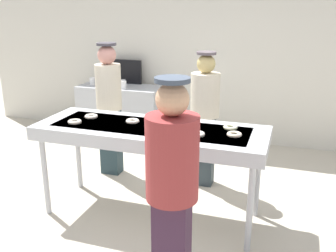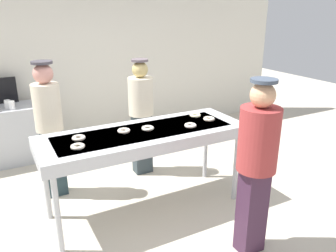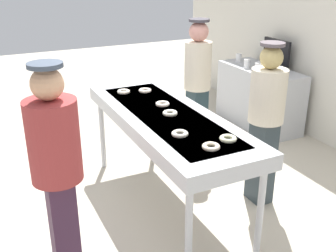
# 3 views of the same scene
# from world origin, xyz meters

# --- Properties ---
(ground_plane) EXTENTS (16.00, 16.00, 0.00)m
(ground_plane) POSITION_xyz_m (0.00, 0.00, 0.00)
(ground_plane) COLOR beige
(fryer_conveyor) EXTENTS (2.26, 0.80, 0.96)m
(fryer_conveyor) POSITION_xyz_m (0.00, 0.00, 0.88)
(fryer_conveyor) COLOR #B7BABF
(fryer_conveyor) RESTS_ON ground
(sugar_donut_0) EXTENTS (0.19, 0.19, 0.04)m
(sugar_donut_0) POSITION_xyz_m (0.82, -0.03, 0.97)
(sugar_donut_0) COLOR #F8E7C5
(sugar_donut_0) RESTS_ON fryer_conveyor
(sugar_donut_1) EXTENTS (0.18, 0.18, 0.04)m
(sugar_donut_1) POSITION_xyz_m (0.05, 0.01, 0.97)
(sugar_donut_1) COLOR white
(sugar_donut_1) RESTS_ON fryer_conveyor
(sugar_donut_2) EXTENTS (0.17, 0.17, 0.04)m
(sugar_donut_2) POSITION_xyz_m (-0.69, 0.08, 0.97)
(sugar_donut_2) COLOR white
(sugar_donut_2) RESTS_ON fryer_conveyor
(sugar_donut_3) EXTENTS (0.19, 0.19, 0.04)m
(sugar_donut_3) POSITION_xyz_m (0.50, -0.12, 0.97)
(sugar_donut_3) COLOR white
(sugar_donut_3) RESTS_ON fryer_conveyor
(sugar_donut_4) EXTENTS (0.19, 0.19, 0.04)m
(sugar_donut_4) POSITION_xyz_m (0.75, 0.17, 0.97)
(sugar_donut_4) COLOR #F2F3C3
(sugar_donut_4) RESTS_ON fryer_conveyor
(sugar_donut_5) EXTENTS (0.17, 0.17, 0.04)m
(sugar_donut_5) POSITION_xyz_m (-0.21, 0.06, 0.97)
(sugar_donut_5) COLOR white
(sugar_donut_5) RESTS_ON fryer_conveyor
(sugar_donut_6) EXTENTS (0.16, 0.16, 0.04)m
(sugar_donut_6) POSITION_xyz_m (-0.75, -0.14, 0.97)
(sugar_donut_6) COLOR white
(sugar_donut_6) RESTS_ON fryer_conveyor
(worker_baker) EXTENTS (0.31, 0.31, 1.66)m
(worker_baker) POSITION_xyz_m (-0.85, 0.82, 0.93)
(worker_baker) COLOR #23363C
(worker_baker) RESTS_ON ground
(worker_assistant) EXTENTS (0.33, 0.33, 1.59)m
(worker_assistant) POSITION_xyz_m (0.34, 0.87, 0.90)
(worker_assistant) COLOR #2C383E
(worker_assistant) RESTS_ON ground
(customer_waiting) EXTENTS (0.35, 0.35, 1.67)m
(customer_waiting) POSITION_xyz_m (0.58, -1.11, 0.96)
(customer_waiting) COLOR #392035
(customer_waiting) RESTS_ON ground
(prep_counter) EXTENTS (1.34, 0.58, 0.85)m
(prep_counter) POSITION_xyz_m (-1.31, 2.12, 0.43)
(prep_counter) COLOR #B7BABF
(prep_counter) RESTS_ON ground
(paper_cup_0) EXTENTS (0.08, 0.08, 0.12)m
(paper_cup_0) POSITION_xyz_m (-1.42, 1.94, 0.91)
(paper_cup_0) COLOR white
(paper_cup_0) RESTS_ON prep_counter
(paper_cup_1) EXTENTS (0.08, 0.08, 0.12)m
(paper_cup_1) POSITION_xyz_m (-1.78, 2.05, 0.91)
(paper_cup_1) COLOR white
(paper_cup_1) RESTS_ON prep_counter
(paper_cup_2) EXTENTS (0.08, 0.08, 0.12)m
(paper_cup_2) POSITION_xyz_m (-1.18, 1.95, 0.91)
(paper_cup_2) COLOR white
(paper_cup_2) RESTS_ON prep_counter
(paper_cup_3) EXTENTS (0.08, 0.08, 0.12)m
(paper_cup_3) POSITION_xyz_m (-1.23, 2.03, 0.91)
(paper_cup_3) COLOR white
(paper_cup_3) RESTS_ON prep_counter
(menu_display) EXTENTS (0.52, 0.04, 0.39)m
(menu_display) POSITION_xyz_m (-1.31, 2.36, 1.04)
(menu_display) COLOR black
(menu_display) RESTS_ON prep_counter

